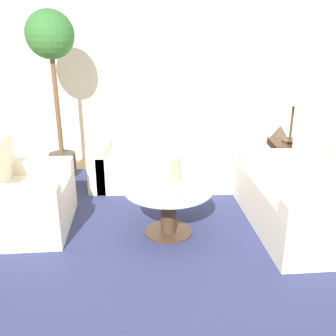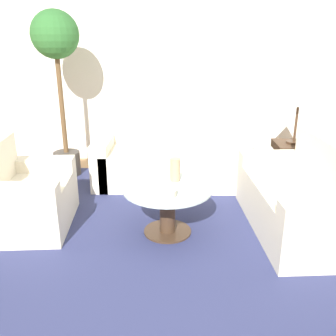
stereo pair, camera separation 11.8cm
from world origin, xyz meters
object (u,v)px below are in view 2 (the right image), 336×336
(coffee_table, at_px, (167,204))
(bowl, at_px, (166,192))
(loveseat, at_px, (303,201))
(armchair, at_px, (23,199))
(potted_plant, at_px, (57,58))
(sofa_main, at_px, (179,159))
(table_lamp, at_px, (299,96))
(vase, at_px, (175,170))

(coffee_table, height_order, bowl, bowl)
(loveseat, bearing_deg, armchair, -94.33)
(armchair, xyz_separation_m, loveseat, (2.63, -0.02, 0.00))
(potted_plant, xyz_separation_m, bowl, (1.33, -1.66, -1.00))
(potted_plant, bearing_deg, sofa_main, -7.12)
(loveseat, bearing_deg, coffee_table, -89.79)
(table_lamp, bearing_deg, potted_plant, 174.33)
(loveseat, bearing_deg, vase, -98.37)
(armchair, xyz_separation_m, bowl, (1.36, -0.27, 0.19))
(loveseat, relative_size, potted_plant, 0.75)
(sofa_main, xyz_separation_m, potted_plant, (-1.46, 0.18, 1.19))
(loveseat, relative_size, coffee_table, 1.89)
(loveseat, relative_size, table_lamp, 2.14)
(table_lamp, distance_m, potted_plant, 2.86)
(loveseat, height_order, coffee_table, loveseat)
(table_lamp, xyz_separation_m, vase, (-1.41, -1.04, -0.53))
(sofa_main, relative_size, vase, 9.46)
(loveseat, height_order, table_lamp, table_lamp)
(table_lamp, bearing_deg, vase, -143.67)
(coffee_table, xyz_separation_m, table_lamp, (1.48, 1.22, 0.80))
(table_lamp, distance_m, vase, 1.83)
(loveseat, xyz_separation_m, table_lamp, (0.22, 1.13, 0.80))
(armchair, relative_size, potted_plant, 0.48)
(sofa_main, relative_size, table_lamp, 2.88)
(armchair, distance_m, coffee_table, 1.37)
(armchair, height_order, vase, armchair)
(table_lamp, height_order, vase, table_lamp)
(bowl, bearing_deg, potted_plant, 128.59)
(armchair, distance_m, bowl, 1.40)
(sofa_main, xyz_separation_m, bowl, (-0.13, -1.48, 0.19))
(bowl, bearing_deg, armchair, 168.68)
(table_lamp, relative_size, vase, 3.28)
(armchair, bearing_deg, sofa_main, -55.01)
(loveseat, relative_size, vase, 7.03)
(armchair, bearing_deg, potted_plant, -5.24)
(potted_plant, distance_m, vase, 2.14)
(coffee_table, xyz_separation_m, vase, (0.07, 0.18, 0.27))
(table_lamp, bearing_deg, coffee_table, -140.46)
(armchair, distance_m, table_lamp, 3.16)
(potted_plant, relative_size, vase, 9.37)
(coffee_table, xyz_separation_m, potted_plant, (-1.34, 1.50, 1.18))
(vase, height_order, bowl, vase)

